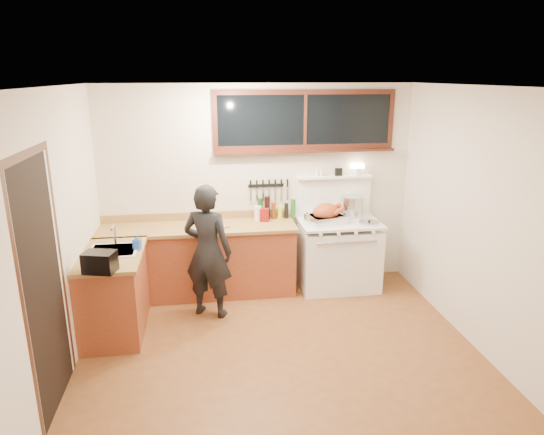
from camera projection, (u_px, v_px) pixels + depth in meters
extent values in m
cube|color=brown|center=(279.00, 349.00, 4.97)|extent=(4.00, 3.50, 0.02)
cube|color=beige|center=(258.00, 187.00, 6.29)|extent=(4.00, 0.05, 2.60)
cube|color=beige|center=(327.00, 316.00, 2.92)|extent=(4.00, 0.05, 2.60)
cube|color=beige|center=(56.00, 238.00, 4.32)|extent=(0.05, 3.50, 2.60)
cube|color=beige|center=(478.00, 219.00, 4.88)|extent=(0.05, 3.50, 2.60)
cube|color=white|center=(280.00, 83.00, 4.23)|extent=(4.00, 3.50, 0.05)
cube|color=maroon|center=(199.00, 262.00, 6.11)|extent=(2.40, 0.60, 0.86)
cube|color=olive|center=(197.00, 228.00, 5.98)|extent=(2.44, 0.64, 0.04)
cube|color=olive|center=(197.00, 216.00, 6.24)|extent=(2.40, 0.03, 0.10)
sphere|color=#B78C38|center=(111.00, 253.00, 5.63)|extent=(0.03, 0.03, 0.03)
sphere|color=#B78C38|center=(155.00, 251.00, 5.70)|extent=(0.03, 0.03, 0.03)
sphere|color=#B78C38|center=(198.00, 249.00, 5.77)|extent=(0.03, 0.03, 0.03)
sphere|color=#B78C38|center=(239.00, 247.00, 5.84)|extent=(0.03, 0.03, 0.03)
sphere|color=#B78C38|center=(276.00, 245.00, 5.90)|extent=(0.03, 0.03, 0.03)
cube|color=maroon|center=(114.00, 294.00, 5.21)|extent=(0.60, 1.05, 0.86)
cube|color=olive|center=(111.00, 255.00, 5.08)|extent=(0.64, 1.09, 0.04)
cube|color=white|center=(114.00, 256.00, 5.16)|extent=(0.45, 0.40, 0.14)
cube|color=white|center=(113.00, 250.00, 5.14)|extent=(0.50, 0.45, 0.01)
cylinder|color=silver|center=(115.00, 235.00, 5.28)|extent=(0.02, 0.02, 0.24)
cylinder|color=silver|center=(113.00, 227.00, 5.18)|extent=(0.02, 0.18, 0.02)
cube|color=white|center=(338.00, 257.00, 6.32)|extent=(1.00, 0.70, 0.82)
cube|color=white|center=(339.00, 222.00, 6.19)|extent=(1.02, 0.72, 0.03)
cube|color=white|center=(346.00, 258.00, 5.97)|extent=(0.88, 0.02, 0.46)
cylinder|color=silver|center=(347.00, 242.00, 5.88)|extent=(0.75, 0.02, 0.02)
cylinder|color=white|center=(321.00, 235.00, 5.81)|extent=(0.04, 0.03, 0.04)
cylinder|color=white|center=(339.00, 234.00, 5.84)|extent=(0.04, 0.03, 0.04)
cylinder|color=white|center=(356.00, 233.00, 5.87)|extent=(0.04, 0.03, 0.04)
cylinder|color=white|center=(373.00, 232.00, 5.90)|extent=(0.04, 0.03, 0.04)
cube|color=white|center=(333.00, 196.00, 6.42)|extent=(1.00, 0.05, 0.50)
cube|color=white|center=(335.00, 177.00, 6.31)|extent=(1.00, 0.12, 0.03)
cylinder|color=white|center=(357.00, 172.00, 6.34)|extent=(0.09, 0.09, 0.09)
cube|color=#FFE5B2|center=(357.00, 166.00, 6.32)|extent=(0.17, 0.09, 0.06)
cube|color=black|center=(339.00, 172.00, 6.30)|extent=(0.09, 0.05, 0.10)
cylinder|color=white|center=(321.00, 173.00, 6.27)|extent=(0.04, 0.04, 0.09)
cylinder|color=white|center=(317.00, 173.00, 6.26)|extent=(0.04, 0.04, 0.09)
cube|color=black|center=(305.00, 120.00, 6.09)|extent=(2.20, 0.01, 0.62)
cube|color=black|center=(306.00, 92.00, 5.99)|extent=(2.32, 0.04, 0.06)
cube|color=black|center=(305.00, 147.00, 6.18)|extent=(2.32, 0.04, 0.06)
cube|color=black|center=(215.00, 121.00, 5.93)|extent=(0.06, 0.04, 0.62)
cube|color=black|center=(391.00, 119.00, 6.24)|extent=(0.06, 0.04, 0.62)
cube|color=black|center=(305.00, 120.00, 6.09)|extent=(0.04, 0.04, 0.62)
cube|color=black|center=(305.00, 151.00, 6.15)|extent=(2.32, 0.13, 0.03)
cube|color=black|center=(45.00, 289.00, 3.87)|extent=(0.01, 0.86, 2.10)
cube|color=black|center=(25.00, 318.00, 3.41)|extent=(0.01, 0.07, 2.10)
cube|color=black|center=(62.00, 266.00, 4.33)|extent=(0.01, 0.07, 2.10)
cube|color=black|center=(26.00, 154.00, 3.57)|extent=(0.01, 1.04, 0.07)
cube|color=black|center=(266.00, 186.00, 6.26)|extent=(0.46, 0.02, 0.04)
cube|color=silver|center=(251.00, 195.00, 6.25)|extent=(0.02, 0.00, 0.18)
cube|color=black|center=(251.00, 184.00, 6.21)|extent=(0.02, 0.02, 0.10)
cube|color=silver|center=(257.00, 194.00, 6.26)|extent=(0.02, 0.00, 0.18)
cube|color=black|center=(257.00, 184.00, 6.22)|extent=(0.02, 0.02, 0.10)
cube|color=silver|center=(263.00, 194.00, 6.27)|extent=(0.02, 0.00, 0.18)
cube|color=black|center=(263.00, 184.00, 6.23)|extent=(0.02, 0.02, 0.10)
cube|color=silver|center=(269.00, 194.00, 6.28)|extent=(0.03, 0.00, 0.18)
cube|color=black|center=(269.00, 183.00, 6.24)|extent=(0.02, 0.02, 0.10)
cube|color=silver|center=(275.00, 194.00, 6.29)|extent=(0.03, 0.00, 0.18)
cube|color=black|center=(275.00, 183.00, 6.25)|extent=(0.02, 0.02, 0.10)
cube|color=silver|center=(281.00, 194.00, 6.30)|extent=(0.03, 0.00, 0.18)
cube|color=black|center=(281.00, 183.00, 6.26)|extent=(0.02, 0.02, 0.10)
cube|color=silver|center=(287.00, 193.00, 6.32)|extent=(0.03, 0.00, 0.18)
cube|color=black|center=(287.00, 183.00, 6.28)|extent=(0.02, 0.02, 0.10)
imported|color=black|center=(208.00, 251.00, 5.47)|extent=(0.67, 0.58, 1.56)
imported|color=blue|center=(137.00, 242.00, 5.16)|extent=(0.09, 0.09, 0.17)
cube|color=black|center=(100.00, 262.00, 4.56)|extent=(0.33, 0.27, 0.20)
cube|color=olive|center=(209.00, 226.00, 5.93)|extent=(0.53, 0.48, 0.02)
ellipsoid|color=#A1411D|center=(208.00, 221.00, 5.92)|extent=(0.29, 0.25, 0.14)
sphere|color=#A1411D|center=(217.00, 218.00, 5.98)|extent=(0.05, 0.05, 0.05)
sphere|color=#A1411D|center=(217.00, 220.00, 5.87)|extent=(0.05, 0.05, 0.05)
cube|color=silver|center=(326.00, 219.00, 6.11)|extent=(0.52, 0.45, 0.10)
cube|color=#3F3F42|center=(326.00, 216.00, 6.10)|extent=(0.46, 0.38, 0.03)
torus|color=silver|center=(308.00, 216.00, 6.06)|extent=(0.04, 0.10, 0.10)
torus|color=silver|center=(344.00, 214.00, 6.13)|extent=(0.04, 0.10, 0.10)
ellipsoid|color=#A1411D|center=(326.00, 212.00, 6.08)|extent=(0.41, 0.35, 0.22)
cylinder|color=#A1411D|center=(337.00, 212.00, 6.01)|extent=(0.13, 0.09, 0.10)
sphere|color=#A1411D|center=(342.00, 209.00, 6.01)|extent=(0.07, 0.07, 0.07)
cylinder|color=#A1411D|center=(334.00, 208.00, 6.17)|extent=(0.13, 0.09, 0.10)
sphere|color=#A1411D|center=(339.00, 205.00, 6.17)|extent=(0.07, 0.07, 0.07)
cylinder|color=silver|center=(351.00, 206.00, 6.34)|extent=(0.37, 0.37, 0.28)
cylinder|color=silver|center=(338.00, 210.00, 6.46)|extent=(0.18, 0.18, 0.12)
cylinder|color=black|center=(337.00, 204.00, 6.56)|extent=(0.04, 0.16, 0.02)
cylinder|color=silver|center=(369.00, 222.00, 6.09)|extent=(0.33, 0.33, 0.02)
sphere|color=black|center=(369.00, 221.00, 6.08)|extent=(0.03, 0.03, 0.03)
cube|color=maroon|center=(264.00, 215.00, 6.16)|extent=(0.13, 0.11, 0.17)
cylinder|color=white|center=(258.00, 213.00, 6.19)|extent=(0.12, 0.12, 0.19)
cylinder|color=black|center=(260.00, 209.00, 6.22)|extent=(0.06, 0.06, 0.28)
cylinder|color=black|center=(267.00, 208.00, 6.23)|extent=(0.07, 0.07, 0.30)
cylinder|color=black|center=(274.00, 211.00, 6.26)|extent=(0.06, 0.06, 0.22)
cylinder|color=black|center=(280.00, 212.00, 6.27)|extent=(0.06, 0.06, 0.18)
cylinder|color=black|center=(286.00, 211.00, 6.28)|extent=(0.05, 0.05, 0.20)
cylinder|color=black|center=(293.00, 209.00, 6.29)|extent=(0.06, 0.06, 0.25)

